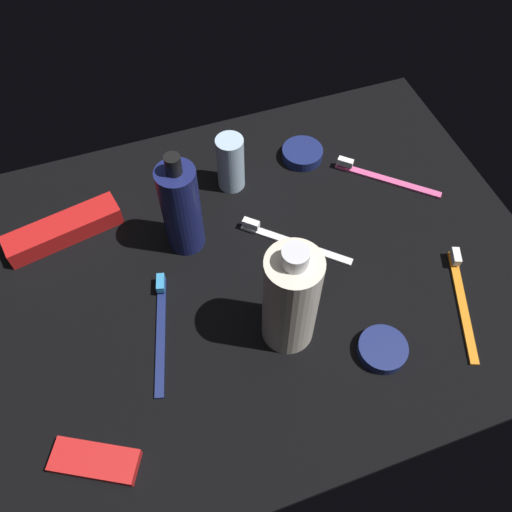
% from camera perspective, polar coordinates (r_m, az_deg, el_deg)
% --- Properties ---
extents(ground_plane, '(0.84, 0.64, 0.01)m').
position_cam_1_polar(ground_plane, '(0.79, 0.00, -1.44)').
color(ground_plane, black).
extents(lotion_bottle, '(0.06, 0.06, 0.18)m').
position_cam_1_polar(lotion_bottle, '(0.76, -8.07, 5.12)').
color(lotion_bottle, navy).
rests_on(lotion_bottle, ground_plane).
extents(bodywash_bottle, '(0.07, 0.07, 0.19)m').
position_cam_1_polar(bodywash_bottle, '(0.66, 3.76, -4.70)').
color(bodywash_bottle, silver).
rests_on(bodywash_bottle, ground_plane).
extents(deodorant_stick, '(0.04, 0.04, 0.10)m').
position_cam_1_polar(deodorant_stick, '(0.85, -2.76, 9.99)').
color(deodorant_stick, silver).
rests_on(deodorant_stick, ground_plane).
extents(toothbrush_orange, '(0.08, 0.17, 0.02)m').
position_cam_1_polar(toothbrush_orange, '(0.81, 21.32, -4.14)').
color(toothbrush_orange, orange).
rests_on(toothbrush_orange, ground_plane).
extents(toothbrush_pink, '(0.14, 0.13, 0.02)m').
position_cam_1_polar(toothbrush_pink, '(0.92, 13.36, 8.34)').
color(toothbrush_pink, '#E55999').
rests_on(toothbrush_pink, ground_plane).
extents(toothbrush_navy, '(0.06, 0.18, 0.02)m').
position_cam_1_polar(toothbrush_navy, '(0.75, -10.25, -7.42)').
color(toothbrush_navy, navy).
rests_on(toothbrush_navy, ground_plane).
extents(toothbrush_white, '(0.14, 0.13, 0.02)m').
position_cam_1_polar(toothbrush_white, '(0.81, 3.59, 1.74)').
color(toothbrush_white, white).
rests_on(toothbrush_white, ground_plane).
extents(toothpaste_box_red, '(0.18, 0.08, 0.03)m').
position_cam_1_polar(toothpaste_box_red, '(0.86, -20.06, 2.70)').
color(toothpaste_box_red, red).
rests_on(toothpaste_box_red, ground_plane).
extents(snack_bar_red, '(0.11, 0.08, 0.01)m').
position_cam_1_polar(snack_bar_red, '(0.70, -16.99, -20.40)').
color(snack_bar_red, red).
rests_on(snack_bar_red, ground_plane).
extents(cream_tin_left, '(0.07, 0.07, 0.02)m').
position_cam_1_polar(cream_tin_left, '(0.74, 13.48, -9.77)').
color(cream_tin_left, navy).
rests_on(cream_tin_left, ground_plane).
extents(cream_tin_right, '(0.07, 0.07, 0.02)m').
position_cam_1_polar(cream_tin_right, '(0.93, 5.02, 10.95)').
color(cream_tin_right, navy).
rests_on(cream_tin_right, ground_plane).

